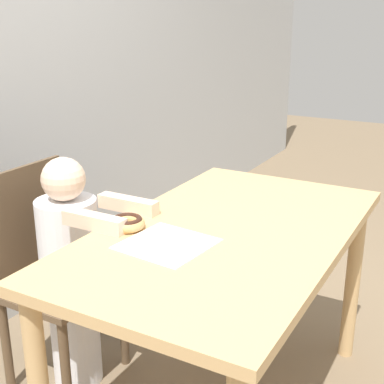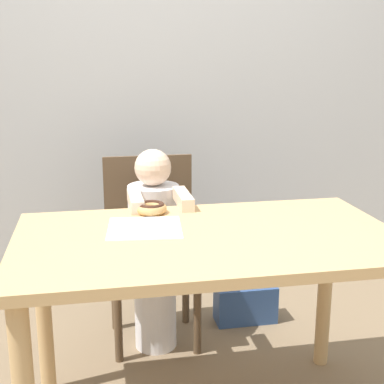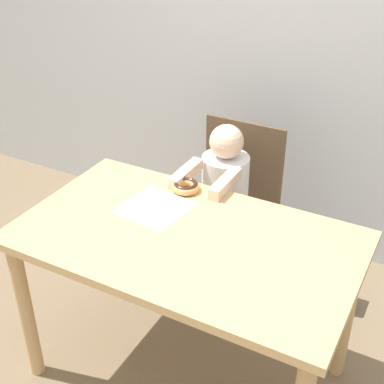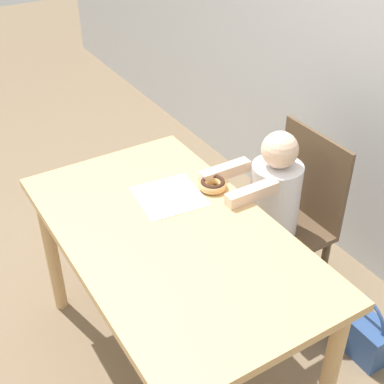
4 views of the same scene
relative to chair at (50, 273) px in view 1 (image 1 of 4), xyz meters
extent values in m
cube|color=tan|center=(0.11, -0.70, 0.27)|extent=(1.28, 0.74, 0.03)
cylinder|color=tan|center=(0.69, -1.01, -0.10)|extent=(0.06, 0.06, 0.70)
cylinder|color=tan|center=(0.69, -0.39, -0.10)|extent=(0.06, 0.06, 0.70)
cube|color=brown|center=(0.00, -0.06, -0.03)|extent=(0.42, 0.36, 0.03)
cube|color=brown|center=(0.00, 0.11, 0.20)|extent=(0.42, 0.02, 0.43)
cylinder|color=brown|center=(-0.18, -0.21, -0.25)|extent=(0.04, 0.04, 0.40)
cylinder|color=brown|center=(0.18, -0.21, -0.25)|extent=(0.04, 0.04, 0.40)
cylinder|color=brown|center=(-0.18, 0.09, -0.25)|extent=(0.04, 0.04, 0.40)
cylinder|color=brown|center=(0.18, 0.09, -0.25)|extent=(0.04, 0.04, 0.40)
cylinder|color=white|center=(0.00, -0.11, -0.23)|extent=(0.19, 0.19, 0.42)
cylinder|color=white|center=(0.00, -0.11, 0.15)|extent=(0.22, 0.22, 0.34)
sphere|color=beige|center=(0.00, -0.11, 0.40)|extent=(0.16, 0.16, 0.16)
cube|color=beige|center=(-0.10, -0.32, 0.31)|extent=(0.05, 0.24, 0.05)
cube|color=beige|center=(0.10, -0.32, 0.31)|extent=(0.05, 0.24, 0.05)
torus|color=tan|center=(-0.04, -0.41, 0.30)|extent=(0.12, 0.12, 0.04)
torus|color=#381E14|center=(-0.04, -0.41, 0.32)|extent=(0.10, 0.10, 0.02)
cube|color=white|center=(-0.09, -0.59, 0.29)|extent=(0.28, 0.28, 0.00)
cube|color=#2D4C84|center=(0.48, 0.05, -0.35)|extent=(0.30, 0.14, 0.19)
torus|color=#2D4C84|center=(0.48, 0.05, -0.25)|extent=(0.24, 0.02, 0.24)
camera|label=1|loc=(-1.37, -1.39, 0.96)|focal=50.00mm
camera|label=2|loc=(-0.25, -2.35, 0.86)|focal=50.00mm
camera|label=3|loc=(0.91, -2.12, 1.44)|focal=50.00mm
camera|label=4|loc=(1.46, -1.43, 1.53)|focal=50.00mm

